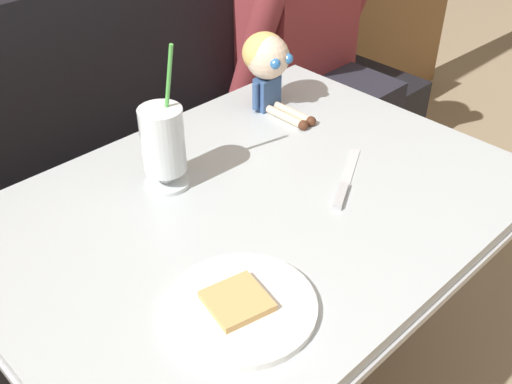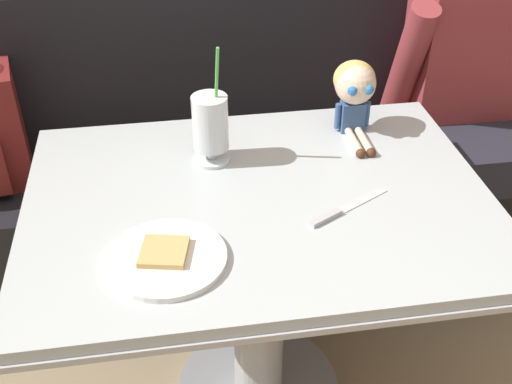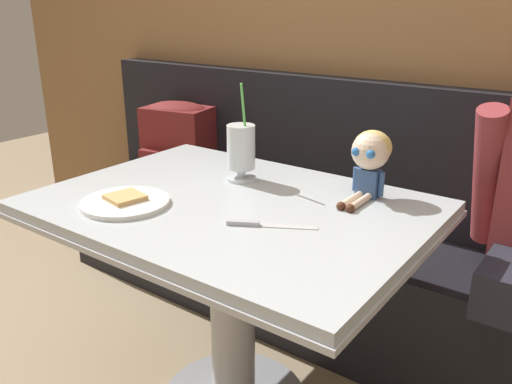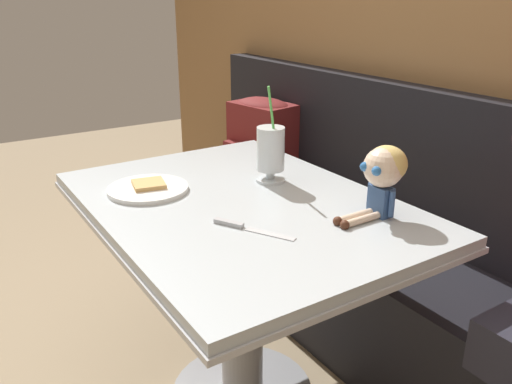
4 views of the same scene
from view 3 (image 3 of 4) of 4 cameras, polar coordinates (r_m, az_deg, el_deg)
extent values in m
cube|color=olive|center=(2.18, 12.18, 17.24)|extent=(4.40, 0.08, 2.40)
cube|color=black|center=(2.20, 7.26, -9.12)|extent=(2.60, 0.48, 0.45)
cube|color=black|center=(2.17, 10.28, 4.61)|extent=(2.60, 0.10, 0.55)
cube|color=#B2BCC1|center=(1.54, -2.73, -1.53)|extent=(1.10, 0.80, 0.03)
cube|color=#B7BABF|center=(1.54, -2.71, -2.32)|extent=(1.11, 0.81, 0.02)
cylinder|color=#A5A8AD|center=(1.70, -2.53, -12.84)|extent=(0.14, 0.14, 0.65)
cylinder|color=white|center=(1.54, -13.91, -1.11)|extent=(0.25, 0.25, 0.01)
cube|color=tan|center=(1.55, -13.91, -0.55)|extent=(0.11, 0.11, 0.01)
cylinder|color=silver|center=(1.71, -1.59, 1.48)|extent=(0.10, 0.10, 0.01)
cylinder|color=silver|center=(1.70, -1.60, 2.12)|extent=(0.03, 0.03, 0.03)
cylinder|color=silver|center=(1.68, -1.62, 4.88)|extent=(0.09, 0.09, 0.14)
cylinder|color=brown|center=(1.68, -1.62, 4.68)|extent=(0.08, 0.08, 0.13)
cylinder|color=#51B74C|center=(1.64, -1.28, 7.98)|extent=(0.02, 0.05, 0.22)
cube|color=silver|center=(1.36, 3.72, -3.77)|extent=(0.13, 0.09, 0.00)
cube|color=#B2B5BA|center=(1.37, -1.41, -3.34)|extent=(0.08, 0.06, 0.01)
cube|color=#385689|center=(1.59, 11.98, 0.97)|extent=(0.06, 0.04, 0.08)
sphere|color=beige|center=(1.56, 12.23, 4.36)|extent=(0.11, 0.11, 0.11)
ellipsoid|color=#D8B766|center=(1.57, 12.43, 4.73)|extent=(0.11, 0.10, 0.10)
sphere|color=#2D6BB2|center=(1.52, 10.73, 4.27)|extent=(0.03, 0.03, 0.03)
sphere|color=#2D6BB2|center=(1.51, 12.23, 3.98)|extent=(0.03, 0.03, 0.03)
cylinder|color=beige|center=(1.53, 10.16, -0.86)|extent=(0.02, 0.12, 0.02)
cylinder|color=beige|center=(1.52, 11.10, -1.08)|extent=(0.02, 0.12, 0.02)
sphere|color=#4C2819|center=(1.48, 9.12, -1.52)|extent=(0.03, 0.03, 0.03)
sphere|color=#4C2819|center=(1.47, 10.09, -1.76)|extent=(0.03, 0.03, 0.03)
cylinder|color=#385689|center=(1.60, 10.66, 1.40)|extent=(0.02, 0.02, 0.07)
cylinder|color=#385689|center=(1.57, 13.34, 0.82)|extent=(0.02, 0.02, 0.07)
cube|color=maroon|center=(2.50, -8.26, 4.75)|extent=(0.33, 0.25, 0.38)
cube|color=maroon|center=(2.44, -10.13, 2.41)|extent=(0.22, 0.09, 0.17)
ellipsoid|color=maroon|center=(2.46, -8.47, 8.80)|extent=(0.32, 0.24, 0.07)
cylinder|color=maroon|center=(1.79, 23.73, 1.41)|extent=(0.09, 0.25, 0.48)
camera|label=1|loc=(1.64, -42.91, 21.74)|focal=42.07mm
camera|label=2|loc=(1.14, -65.32, 25.92)|focal=44.31mm
camera|label=4|loc=(0.50, 81.23, 7.49)|focal=36.93mm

